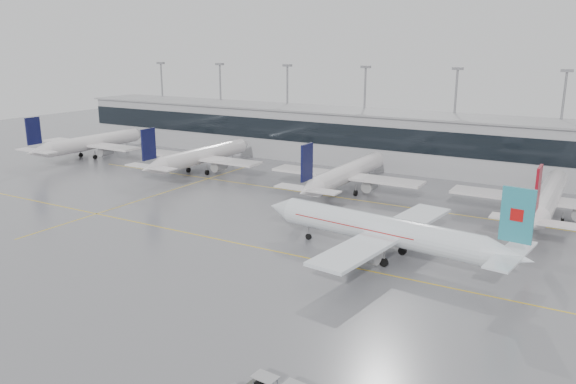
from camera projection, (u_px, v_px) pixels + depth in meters
The scene contains 13 objects.
ground at pixel (245, 245), 78.81m from camera, with size 320.00×320.00×0.00m, color slate.
taxi_line_main at pixel (245, 245), 78.81m from camera, with size 120.00×0.25×0.01m, color yellow.
taxi_line_north at pixel (337, 197), 103.87m from camera, with size 120.00×0.25×0.01m, color yellow.
taxi_line_cross at pixel (159, 194), 106.02m from camera, with size 0.25×60.00×0.01m, color yellow.
terminal at pixel (398, 141), 129.10m from camera, with size 180.00×15.00×12.00m, color #9D9DA1.
terminal_glass at pixel (386, 139), 122.42m from camera, with size 180.00×0.20×5.00m, color black.
terminal_roof at pixel (399, 114), 127.54m from camera, with size 182.00×16.00×0.40m, color gray.
light_masts at pixel (408, 106), 132.27m from camera, with size 156.40×1.00×22.60m.
air_canada_jet at pixel (386, 231), 72.79m from camera, with size 37.85×30.80×12.02m.
parked_jet_a at pixel (91, 143), 140.27m from camera, with size 29.64×36.96×11.72m.
parked_jet_b at pixel (201, 156), 123.15m from camera, with size 29.64×36.96×11.72m.
parked_jet_c at pixel (346, 174), 106.02m from camera, with size 29.64×36.96×11.72m.
parked_jet_d at pixel (547, 198), 88.90m from camera, with size 29.64×36.96×11.72m.
Camera 1 is at (42.85, -61.16, 26.96)m, focal length 35.00 mm.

